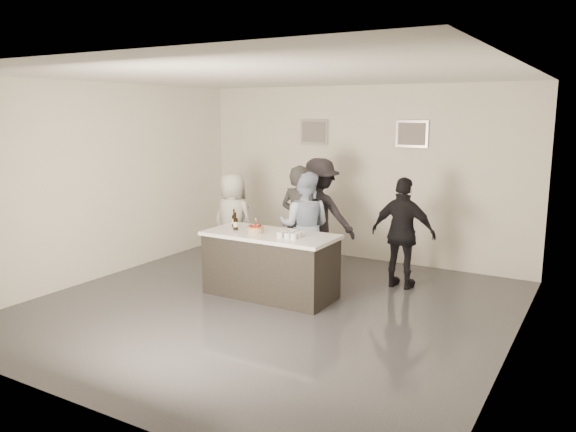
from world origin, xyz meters
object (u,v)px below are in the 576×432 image
object	(u,v)px
bar_counter	(270,265)
beer_bottle_b	(236,221)
cake	(255,230)
person_guest_left	(233,220)
person_guest_back	(319,216)
beer_bottle_a	(234,218)
person_main_black	(300,223)
person_main_blue	(304,226)
person_guest_right	(403,233)

from	to	relation	value
bar_counter	beer_bottle_b	distance (m)	0.79
cake	person_guest_left	bearing A→B (deg)	137.47
person_guest_back	cake	bearing A→B (deg)	78.82
bar_counter	beer_bottle_a	world-z (taller)	beer_bottle_a
bar_counter	beer_bottle_b	xyz separation A→B (m)	(-0.54, -0.07, 0.58)
cake	beer_bottle_a	bearing A→B (deg)	159.27
person_guest_left	cake	bearing A→B (deg)	138.67
bar_counter	person_main_black	bearing A→B (deg)	92.89
beer_bottle_a	beer_bottle_b	xyz separation A→B (m)	(0.15, -0.18, 0.00)
person_guest_back	beer_bottle_b	bearing A→B (deg)	66.65
bar_counter	person_guest_left	bearing A→B (deg)	144.03
cake	bar_counter	bearing A→B (deg)	22.38
bar_counter	cake	size ratio (longest dim) A/B	8.26
cake	beer_bottle_a	world-z (taller)	beer_bottle_a
bar_counter	cake	distance (m)	0.53
beer_bottle_a	cake	bearing A→B (deg)	-20.73
beer_bottle_b	person_main_blue	world-z (taller)	person_main_blue
person_guest_right	beer_bottle_a	bearing A→B (deg)	29.99
beer_bottle_a	person_guest_back	distance (m)	1.52
person_main_blue	person_guest_right	world-z (taller)	person_main_blue
person_guest_left	person_guest_right	bearing A→B (deg)	-172.19
bar_counter	person_main_blue	bearing A→B (deg)	87.82
person_guest_right	person_guest_back	xyz separation A→B (m)	(-1.46, 0.15, 0.10)
beer_bottle_a	person_main_blue	distance (m)	1.11
bar_counter	beer_bottle_a	distance (m)	0.91
person_guest_right	person_guest_back	world-z (taller)	person_guest_back
bar_counter	person_main_black	size ratio (longest dim) A/B	1.05
cake	person_main_black	world-z (taller)	person_main_black
beer_bottle_a	person_guest_right	bearing A→B (deg)	28.83
beer_bottle_a	person_main_blue	size ratio (longest dim) A/B	0.15
person_guest_left	person_guest_back	world-z (taller)	person_guest_back
person_main_black	person_main_blue	bearing A→B (deg)	-178.80
person_guest_right	person_main_blue	bearing A→B (deg)	15.66
bar_counter	person_main_blue	distance (m)	1.01
beer_bottle_b	person_guest_left	world-z (taller)	person_guest_left
beer_bottle_b	bar_counter	bearing A→B (deg)	7.47
person_guest_left	person_main_blue	bearing A→B (deg)	179.30
person_guest_left	beer_bottle_a	bearing A→B (deg)	128.15
cake	beer_bottle_b	world-z (taller)	beer_bottle_b
bar_counter	cake	bearing A→B (deg)	-157.62
person_guest_right	beer_bottle_b	bearing A→B (deg)	35.45
bar_counter	person_guest_back	bearing A→B (deg)	89.54
beer_bottle_b	person_guest_back	xyz separation A→B (m)	(0.55, 1.52, -0.11)
cake	person_main_blue	bearing A→B (deg)	77.22
beer_bottle_a	bar_counter	bearing A→B (deg)	-8.94
cake	person_guest_right	world-z (taller)	person_guest_right
person_main_black	person_guest_back	xyz separation A→B (m)	(0.06, 0.52, 0.03)
bar_counter	cake	xyz separation A→B (m)	(-0.19, -0.08, 0.49)
person_guest_left	person_guest_back	size ratio (longest dim) A/B	0.86
person_guest_left	bar_counter	bearing A→B (deg)	145.23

